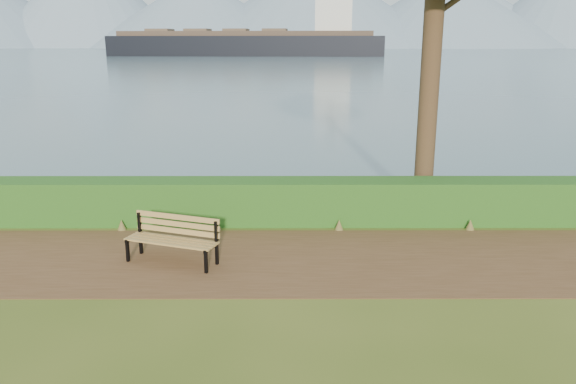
{
  "coord_description": "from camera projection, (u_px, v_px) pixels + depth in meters",
  "views": [
    {
      "loc": [
        0.45,
        -9.71,
        4.03
      ],
      "look_at": [
        0.47,
        1.2,
        1.1
      ],
      "focal_mm": 35.0,
      "sensor_mm": 36.0,
      "label": 1
    }
  ],
  "objects": [
    {
      "name": "bench",
      "position": [
        174.0,
        236.0,
        10.5
      ],
      "size": [
        1.83,
        1.08,
        0.89
      ],
      "rotation": [
        0.0,
        0.0,
        -0.34
      ],
      "color": "black",
      "rests_on": "ground"
    },
    {
      "name": "hedge",
      "position": [
        267.0,
        201.0,
        12.8
      ],
      "size": [
        32.0,
        0.85,
        1.0
      ],
      "primitive_type": "cube",
      "color": "#1A4413",
      "rests_on": "ground"
    },
    {
      "name": "path",
      "position": [
        263.0,
        260.0,
        10.71
      ],
      "size": [
        40.0,
        3.4,
        0.01
      ],
      "primitive_type": "cube",
      "color": "#51331B",
      "rests_on": "ground"
    },
    {
      "name": "cargo_ship",
      "position": [
        255.0,
        43.0,
        159.75
      ],
      "size": [
        78.42,
        18.53,
        23.58
      ],
      "rotation": [
        0.0,
        0.0,
        -0.08
      ],
      "color": "black",
      "rests_on": "ground"
    },
    {
      "name": "water",
      "position": [
        286.0,
        51.0,
        261.52
      ],
      "size": [
        700.0,
        510.0,
        0.0
      ],
      "primitive_type": "cube",
      "color": "#3F5866",
      "rests_on": "ground"
    },
    {
      "name": "ground",
      "position": [
        263.0,
        266.0,
        10.42
      ],
      "size": [
        140.0,
        140.0,
        0.0
      ],
      "primitive_type": "plane",
      "color": "#3C5016",
      "rests_on": "ground"
    },
    {
      "name": "mountains",
      "position": [
        273.0,
        7.0,
        395.37
      ],
      "size": [
        585.0,
        190.0,
        70.0
      ],
      "color": "slate",
      "rests_on": "ground"
    }
  ]
}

